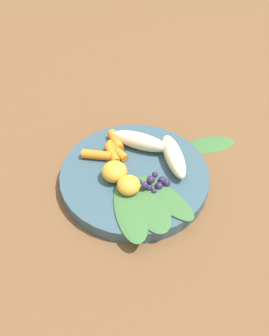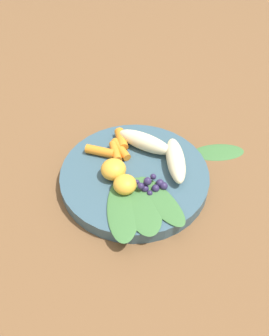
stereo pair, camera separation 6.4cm
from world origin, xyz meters
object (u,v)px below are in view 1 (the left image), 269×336
(banana_peeled_right, at_px, (174,156))
(kale_leaf_stray, at_px, (210,144))
(bowl, at_px, (134,176))
(orange_segment_near, at_px, (129,185))
(banana_peeled_left, at_px, (140,141))

(banana_peeled_right, xyz_separation_m, kale_leaf_stray, (-0.07, 0.10, -0.04))
(bowl, distance_m, orange_segment_near, 0.06)
(bowl, xyz_separation_m, kale_leaf_stray, (-0.08, 0.17, -0.01))
(bowl, relative_size, orange_segment_near, 6.75)
(orange_segment_near, height_order, kale_leaf_stray, orange_segment_near)
(banana_peeled_left, height_order, kale_leaf_stray, banana_peeled_left)
(bowl, bearing_deg, orange_segment_near, -18.79)
(bowl, xyz_separation_m, banana_peeled_left, (-0.07, 0.02, 0.03))
(banana_peeled_left, relative_size, kale_leaf_stray, 1.06)
(banana_peeled_left, distance_m, banana_peeled_right, 0.08)
(banana_peeled_right, distance_m, orange_segment_near, 0.11)
(banana_peeled_right, bearing_deg, banana_peeled_left, 45.25)
(banana_peeled_left, bearing_deg, bowl, 102.85)
(banana_peeled_left, bearing_deg, banana_peeled_right, 168.32)
(bowl, height_order, banana_peeled_right, banana_peeled_right)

